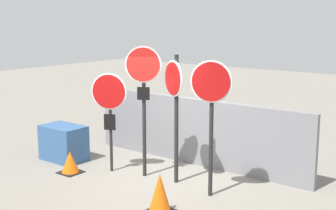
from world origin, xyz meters
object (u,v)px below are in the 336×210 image
Objects in this scene: traffic_cone_1 at (70,162)px; storage_crate at (64,143)px; stop_sign_1 at (143,85)px; stop_sign_3 at (211,100)px; traffic_cone_0 at (160,193)px; stop_sign_2 at (175,97)px; stop_sign_0 at (109,101)px.

storage_crate is at bearing 147.38° from traffic_cone_1.
stop_sign_1 is 1.69m from stop_sign_3.
stop_sign_1 reaches higher than traffic_cone_0.
stop_sign_2 is 1.01× the size of stop_sign_3.
stop_sign_1 is at bearing 138.55° from traffic_cone_0.
stop_sign_1 reaches higher than traffic_cone_1.
storage_crate is at bearing 164.99° from traffic_cone_0.
stop_sign_1 is 2.65× the size of storage_crate.
traffic_cone_0 is 1.45× the size of traffic_cone_1.
traffic_cone_1 is (-2.11, -0.88, -1.51)m from stop_sign_2.
stop_sign_1 is at bearing 158.09° from stop_sign_3.
stop_sign_3 is 4.15m from storage_crate.
stop_sign_1 is at bearing 6.70° from storage_crate.
stop_sign_2 reaches higher than storage_crate.
stop_sign_2 is 5.41× the size of traffic_cone_1.
stop_sign_0 is 4.50× the size of traffic_cone_1.
stop_sign_1 reaches higher than stop_sign_0.
stop_sign_0 is 0.84× the size of stop_sign_3.
traffic_cone_0 is at bearing -49.69° from stop_sign_0.
storage_crate reaches higher than traffic_cone_1.
traffic_cone_0 is at bearing -72.84° from stop_sign_1.
traffic_cone_0 is at bearing -35.97° from stop_sign_2.
stop_sign_3 is at bearing -35.02° from stop_sign_1.
stop_sign_2 reaches higher than stop_sign_0.
stop_sign_3 is 3.67× the size of traffic_cone_0.
storage_crate is (-2.23, -0.26, -1.52)m from stop_sign_1.
stop_sign_0 is 2.47m from stop_sign_3.
stop_sign_0 reaches higher than traffic_cone_1.
stop_sign_2 is 0.98m from stop_sign_3.
stop_sign_3 is 5.34× the size of traffic_cone_1.
traffic_cone_1 is at bearing -161.00° from stop_sign_0.
storage_crate is (-0.83, 0.53, 0.17)m from traffic_cone_1.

